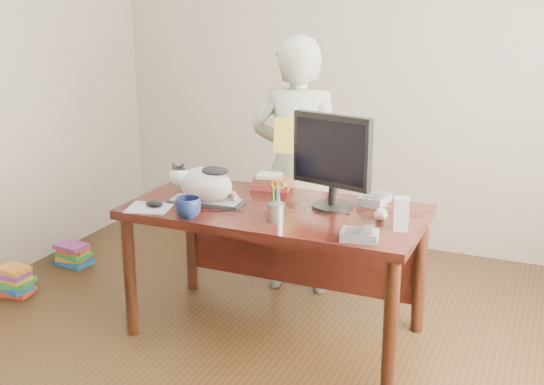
{
  "coord_description": "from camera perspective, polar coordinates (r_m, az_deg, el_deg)",
  "views": [
    {
      "loc": [
        1.38,
        -2.64,
        1.9
      ],
      "look_at": [
        0.0,
        0.55,
        0.85
      ],
      "focal_mm": 45.0,
      "sensor_mm": 36.0,
      "label": 1
    }
  ],
  "objects": [
    {
      "name": "held_book",
      "position": [
        4.08,
        1.28,
        4.77
      ],
      "size": [
        0.17,
        0.12,
        0.22
      ],
      "rotation": [
        0.0,
        0.0,
        0.16
      ],
      "color": "yellow",
      "rests_on": "person"
    },
    {
      "name": "person",
      "position": [
        4.29,
        2.12,
        2.18
      ],
      "size": [
        0.65,
        0.48,
        1.64
      ],
      "primitive_type": "imported",
      "rotation": [
        0.0,
        0.0,
        3.31
      ],
      "color": "silver",
      "rests_on": "ground"
    },
    {
      "name": "book_pile_b",
      "position": [
        5.08,
        -16.29,
        -4.99
      ],
      "size": [
        0.26,
        0.2,
        0.15
      ],
      "color": "#17518D",
      "rests_on": "ground"
    },
    {
      "name": "mousepad",
      "position": [
        3.75,
        -10.22,
        -1.27
      ],
      "size": [
        0.27,
        0.26,
        0.01
      ],
      "rotation": [
        0.0,
        0.0,
        0.26
      ],
      "color": "#B6BBC3",
      "rests_on": "desk"
    },
    {
      "name": "keyboard",
      "position": [
        3.79,
        -5.54,
        -0.75
      ],
      "size": [
        0.43,
        0.2,
        0.02
      ],
      "rotation": [
        0.0,
        0.0,
        0.1
      ],
      "color": "black",
      "rests_on": "desk"
    },
    {
      "name": "book_stack",
      "position": [
        4.06,
        -0.0,
        0.89
      ],
      "size": [
        0.25,
        0.2,
        0.09
      ],
      "rotation": [
        0.0,
        0.0,
        0.13
      ],
      "color": "#531617",
      "rests_on": "desk"
    },
    {
      "name": "room",
      "position": [
        3.03,
        -4.16,
        6.32
      ],
      "size": [
        4.5,
        4.5,
        4.5
      ],
      "color": "black",
      "rests_on": "ground"
    },
    {
      "name": "desk",
      "position": [
        3.82,
        0.77,
        -3.05
      ],
      "size": [
        1.6,
        0.8,
        0.75
      ],
      "color": "black",
      "rests_on": "ground"
    },
    {
      "name": "book_pile_a",
      "position": [
        4.72,
        -20.81,
        -6.93
      ],
      "size": [
        0.27,
        0.22,
        0.18
      ],
      "color": "red",
      "rests_on": "ground"
    },
    {
      "name": "phone",
      "position": [
        3.26,
        7.41,
        -3.5
      ],
      "size": [
        0.19,
        0.17,
        0.08
      ],
      "rotation": [
        0.0,
        0.0,
        0.16
      ],
      "color": "#5A595E",
      "rests_on": "desk"
    },
    {
      "name": "pen_cup",
      "position": [
        3.47,
        0.37,
        -1.47
      ],
      "size": [
        0.09,
        0.09,
        0.22
      ],
      "rotation": [
        0.0,
        0.0,
        0.04
      ],
      "color": "#95959A",
      "rests_on": "desk"
    },
    {
      "name": "mouse",
      "position": [
        3.75,
        -9.82,
        -0.92
      ],
      "size": [
        0.12,
        0.09,
        0.04
      ],
      "rotation": [
        0.0,
        0.0,
        0.26
      ],
      "color": "black",
      "rests_on": "mousepad"
    },
    {
      "name": "calculator",
      "position": [
        3.81,
        8.55,
        -0.56
      ],
      "size": [
        0.15,
        0.19,
        0.06
      ],
      "rotation": [
        0.0,
        0.0,
        -0.11
      ],
      "color": "#5A595E",
      "rests_on": "desk"
    },
    {
      "name": "cat",
      "position": [
        3.76,
        -5.78,
        0.83
      ],
      "size": [
        0.4,
        0.24,
        0.23
      ],
      "rotation": [
        0.0,
        0.0,
        0.1
      ],
      "color": "silver",
      "rests_on": "keyboard"
    },
    {
      "name": "baseball",
      "position": [
        3.54,
        9.11,
        -1.82
      ],
      "size": [
        0.07,
        0.07,
        0.07
      ],
      "rotation": [
        0.0,
        0.0,
        -0.14
      ],
      "color": "beige",
      "rests_on": "desk"
    },
    {
      "name": "speaker",
      "position": [
        3.41,
        10.76,
        -1.76
      ],
      "size": [
        0.09,
        0.1,
        0.16
      ],
      "rotation": [
        0.0,
        0.0,
        0.25
      ],
      "color": "#A9A8AB",
      "rests_on": "desk"
    },
    {
      "name": "coffee_mug",
      "position": [
        3.55,
        -7.05,
        -1.28
      ],
      "size": [
        0.19,
        0.19,
        0.11
      ],
      "primitive_type": "imported",
      "rotation": [
        0.0,
        0.0,
        0.63
      ],
      "color": "#0D1535",
      "rests_on": "desk"
    },
    {
      "name": "monitor",
      "position": [
        3.62,
        5.03,
        3.03
      ],
      "size": [
        0.46,
        0.27,
        0.52
      ],
      "rotation": [
        0.0,
        0.0,
        -0.23
      ],
      "color": "black",
      "rests_on": "desk"
    }
  ]
}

